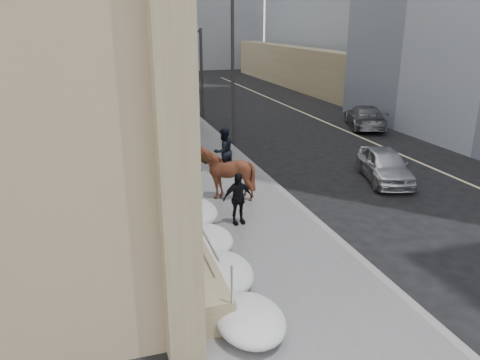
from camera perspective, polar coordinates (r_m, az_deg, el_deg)
name	(u,v)px	position (r m, az deg, el deg)	size (l,w,h in m)	color
ground	(276,280)	(12.64, 4.47, -12.01)	(140.00, 140.00, 0.00)	black
sidewalk	(197,169)	(21.45, -5.29, 1.38)	(5.00, 80.00, 0.12)	#575759
curb	(251,164)	(22.10, 1.37, 1.98)	(0.24, 80.00, 0.12)	slate
lane_line	(395,152)	(25.63, 18.35, 3.27)	(0.15, 70.00, 0.01)	#BFB78C
far_podium	(479,109)	(28.39, 27.15, 7.74)	(2.00, 80.00, 4.00)	#807252
streetlight_mid	(230,59)	(25.08, -1.26, 14.53)	(1.71, 0.24, 8.00)	#2D2D30
streetlight_far	(169,43)	(44.62, -8.61, 16.23)	(1.71, 0.24, 8.00)	#2D2D30
traffic_signal	(188,59)	(32.73, -6.38, 14.42)	(4.10, 0.22, 6.00)	#2D2D30
snow_bank	(172,175)	(19.31, -8.27, 0.55)	(1.70, 18.10, 0.76)	silver
mounted_horse_left	(192,185)	(15.74, -5.85, -0.58)	(1.68, 2.76, 2.75)	#422813
mounted_horse_right	(224,170)	(17.33, -1.96, 1.25)	(2.19, 2.30, 2.67)	#492214
pedestrian	(238,199)	(15.21, -0.28, -2.28)	(1.02, 0.42, 1.74)	black
car_silver	(385,165)	(20.68, 17.23, 1.76)	(1.64, 4.07, 1.39)	#BABCC3
car_grey	(365,117)	(30.89, 14.99, 7.48)	(2.00, 4.92, 1.43)	slate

